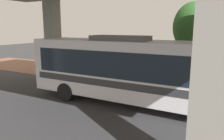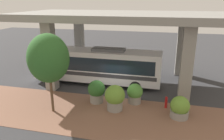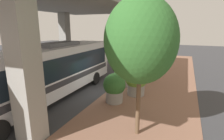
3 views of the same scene
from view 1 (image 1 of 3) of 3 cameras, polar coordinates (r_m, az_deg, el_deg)
ground_plane at (r=14.77m, az=3.35°, el=-4.61°), size 80.00×80.00×0.00m
sidewalk_strip at (r=17.45m, az=7.56°, el=-2.20°), size 6.00×40.00×0.02m
bus at (r=11.00m, az=7.70°, el=0.26°), size 2.62×12.17×3.58m
fire_hydrant at (r=17.63m, az=-8.49°, el=-0.54°), size 0.40×0.19×0.94m
planter_front at (r=19.07m, az=-8.51°, el=1.15°), size 1.32×1.32×1.58m
planter_middle at (r=16.00m, az=-2.18°, el=-0.34°), size 1.25×1.25×1.61m
planter_back at (r=15.24m, az=8.60°, el=-0.50°), size 1.37×1.37×1.84m
planter_extra at (r=16.69m, az=4.21°, el=0.77°), size 1.50×1.50×1.95m
street_tree_near at (r=16.41m, az=20.60°, el=10.53°), size 2.85×2.85×5.75m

